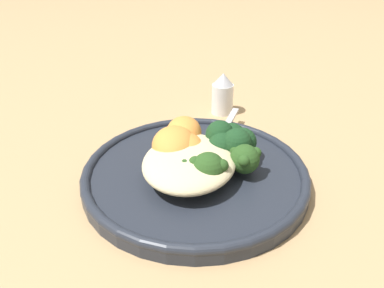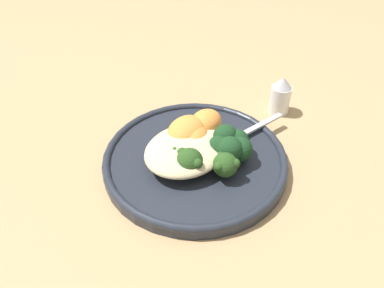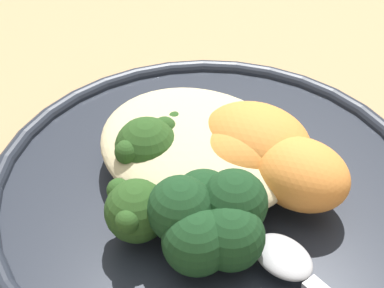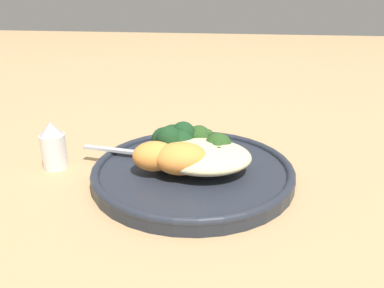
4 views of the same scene
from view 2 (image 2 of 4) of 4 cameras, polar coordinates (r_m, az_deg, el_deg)
name	(u,v)px [view 2 (image 2 of 4)]	position (r m, az deg, el deg)	size (l,w,h in m)	color
ground_plane	(201,169)	(0.56, 1.33, -3.77)	(4.00, 4.00, 0.00)	tan
plate	(195,159)	(0.56, 0.42, -2.36)	(0.27, 0.27, 0.02)	#232833
quinoa_mound	(186,150)	(0.54, -0.95, -0.87)	(0.13, 0.11, 0.03)	beige
broccoli_stalk_0	(179,153)	(0.53, -1.95, -1.42)	(0.08, 0.03, 0.03)	#9EBC66
broccoli_stalk_1	(190,160)	(0.52, -0.31, -2.41)	(0.07, 0.07, 0.04)	#9EBC66
broccoli_stalk_2	(220,162)	(0.52, 4.36, -2.72)	(0.04, 0.10, 0.04)	#9EBC66
broccoli_stalk_3	(222,146)	(0.55, 4.59, -0.23)	(0.06, 0.08, 0.03)	#9EBC66
sweet_potato_chunk_0	(192,135)	(0.56, 0.07, 1.39)	(0.06, 0.05, 0.04)	orange
sweet_potato_chunk_1	(187,131)	(0.56, -0.77, 1.94)	(0.07, 0.05, 0.04)	orange
sweet_potato_chunk_2	(206,123)	(0.58, 2.09, 3.24)	(0.06, 0.05, 0.04)	orange
kale_tuft	(230,145)	(0.54, 5.88, -0.08)	(0.06, 0.06, 0.04)	#193D1E
spoon	(244,133)	(0.59, 7.89, 1.68)	(0.12, 0.03, 0.01)	#B7B7BC
salt_shaker	(281,95)	(0.67, 13.36, 7.24)	(0.04, 0.04, 0.07)	white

